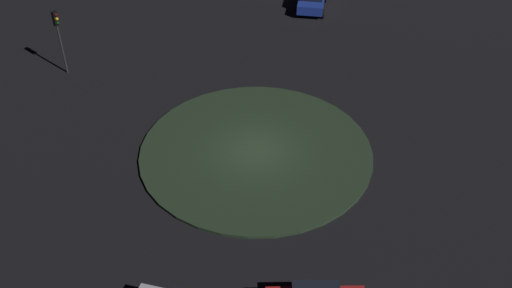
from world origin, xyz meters
TOP-DOWN VIEW (x-y plane):
  - ground_plane at (0.00, 0.00)m, footprint 117.93×117.93m
  - roundabout_island at (0.00, 0.00)m, footprint 12.38×12.38m
  - traffic_light_east_near at (13.66, -4.77)m, footprint 0.39×0.36m

SIDE VIEW (x-z plane):
  - ground_plane at x=0.00m, z-range 0.00..0.00m
  - roundabout_island at x=0.00m, z-range 0.00..0.16m
  - traffic_light_east_near at x=13.66m, z-range 0.90..5.14m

